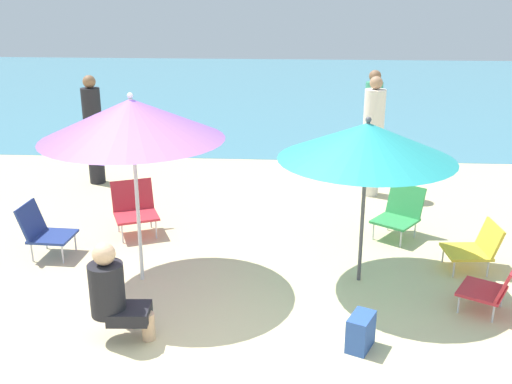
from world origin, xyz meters
TOP-DOWN VIEW (x-y plane):
  - ground_plane at (0.00, 0.00)m, footprint 40.00×40.00m
  - sea_water at (0.00, 14.14)m, footprint 40.00×16.00m
  - umbrella_purple at (-0.85, 1.33)m, footprint 1.85×1.85m
  - umbrella_teal at (1.49, 1.47)m, footprint 1.80×1.80m
  - beach_chair_a at (2.70, 0.86)m, footprint 0.64×0.63m
  - beach_chair_b at (2.11, 2.73)m, footprint 0.72×0.74m
  - beach_chair_c at (-2.13, 1.85)m, footprint 0.57×0.48m
  - beach_chair_d at (2.80, 1.82)m, footprint 0.58×0.51m
  - beach_chair_e at (-1.25, 2.62)m, footprint 0.70×0.72m
  - person_a at (-2.40, 4.62)m, footprint 0.29×0.29m
  - person_b at (1.92, 4.33)m, footprint 0.31×0.31m
  - person_c at (-0.78, 0.16)m, footprint 0.55×0.33m
  - person_d at (2.05, 5.52)m, footprint 0.28×0.28m
  - beach_bag at (1.38, 0.17)m, footprint 0.29×0.35m

SIDE VIEW (x-z plane):
  - ground_plane at x=0.00m, z-range 0.00..0.00m
  - sea_water at x=0.00m, z-range 0.00..0.01m
  - beach_bag at x=1.38m, z-range 0.00..0.32m
  - beach_chair_d at x=2.80m, z-range 0.01..0.55m
  - beach_chair_a at x=2.70m, z-range 0.01..0.56m
  - beach_chair_b at x=2.11m, z-range 0.01..0.64m
  - beach_chair_c at x=-2.13m, z-range 0.01..0.65m
  - beach_chair_e at x=-1.25m, z-range 0.02..0.68m
  - person_c at x=-0.78m, z-range 0.00..0.94m
  - person_a at x=-2.40m, z-range 0.02..1.74m
  - person_d at x=2.05m, z-range 0.02..1.74m
  - person_b at x=1.92m, z-range 0.01..1.80m
  - umbrella_teal at x=1.49m, z-range 0.65..2.44m
  - umbrella_purple at x=-0.85m, z-range 0.75..2.77m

